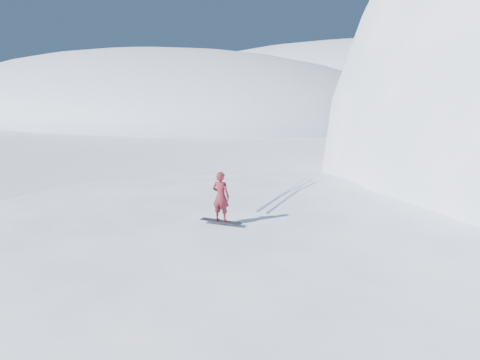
% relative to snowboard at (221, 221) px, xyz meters
% --- Properties ---
extents(ground, '(400.00, 400.00, 0.00)m').
position_rel_snowboard_xyz_m(ground, '(1.39, 0.49, -2.41)').
color(ground, white).
rests_on(ground, ground).
extents(near_ridge, '(36.00, 28.00, 4.80)m').
position_rel_snowboard_xyz_m(near_ridge, '(2.39, 3.49, -2.41)').
color(near_ridge, white).
rests_on(near_ridge, ground).
extents(far_ridge_a, '(120.00, 70.00, 28.00)m').
position_rel_snowboard_xyz_m(far_ridge_a, '(-68.61, 60.49, -2.41)').
color(far_ridge_a, white).
rests_on(far_ridge_a, ground).
extents(far_ridge_c, '(140.00, 90.00, 36.00)m').
position_rel_snowboard_xyz_m(far_ridge_c, '(-38.61, 110.49, -2.41)').
color(far_ridge_c, white).
rests_on(far_ridge_c, ground).
extents(wind_bumps, '(16.00, 14.40, 1.00)m').
position_rel_snowboard_xyz_m(wind_bumps, '(0.83, 2.61, -2.41)').
color(wind_bumps, white).
rests_on(wind_bumps, ground).
extents(snowboard, '(1.36, 0.45, 0.02)m').
position_rel_snowboard_xyz_m(snowboard, '(0.00, 0.00, 0.00)').
color(snowboard, black).
rests_on(snowboard, near_ridge).
extents(snowboarder, '(0.59, 0.44, 1.50)m').
position_rel_snowboard_xyz_m(snowboarder, '(0.00, 0.00, 0.76)').
color(snowboarder, maroon).
rests_on(snowboarder, snowboard).
extents(vapor_plume, '(10.33, 8.26, 7.23)m').
position_rel_snowboard_xyz_m(vapor_plume, '(-42.39, 44.61, -2.41)').
color(vapor_plume, white).
rests_on(vapor_plume, ground).
extents(board_tracks, '(1.56, 5.90, 0.04)m').
position_rel_snowboard_xyz_m(board_tracks, '(-0.19, 4.51, 0.01)').
color(board_tracks, silver).
rests_on(board_tracks, ground).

